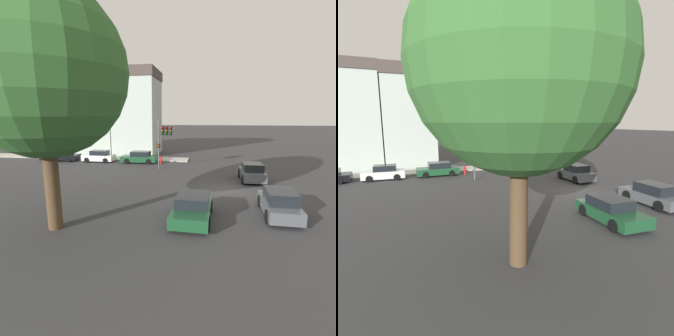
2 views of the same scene
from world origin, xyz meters
TOP-DOWN VIEW (x-y plane):
  - ground_plane at (0.00, 0.00)m, footprint 300.00×300.00m
  - rowhouse_backdrop at (18.22, 17.74)m, footprint 7.63×18.38m
  - street_tree at (-8.42, 8.95)m, footprint 7.69×7.69m
  - traffic_signal at (6.90, 6.04)m, footprint 0.56×1.82m
  - crossing_car_0 at (-4.93, -2.46)m, footprint 4.24×1.92m
  - crossing_car_1 at (3.16, -2.23)m, footprint 3.84×1.96m
  - crossing_car_2 at (-6.23, 2.29)m, footprint 4.24×2.20m
  - parked_car_0 at (10.42, 9.63)m, footprint 2.02×4.23m
  - parked_car_1 at (10.36, 14.74)m, footprint 1.86×3.85m
  - fire_hydrant at (9.80, 6.93)m, footprint 0.22×0.22m

SIDE VIEW (x-z plane):
  - ground_plane at x=0.00m, z-range 0.00..0.00m
  - fire_hydrant at x=9.80m, z-range 0.03..0.95m
  - crossing_car_2 at x=-6.23m, z-range -0.03..1.32m
  - parked_car_0 at x=10.42m, z-range -0.04..1.34m
  - parked_car_1 at x=10.36m, z-range -0.04..1.36m
  - crossing_car_0 at x=-4.93m, z-range -0.04..1.43m
  - crossing_car_1 at x=3.16m, z-range -0.05..1.51m
  - traffic_signal at x=6.90m, z-range 1.08..6.16m
  - rowhouse_backdrop at x=18.22m, z-range -0.15..11.92m
  - street_tree at x=-8.42m, z-range 1.75..12.98m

